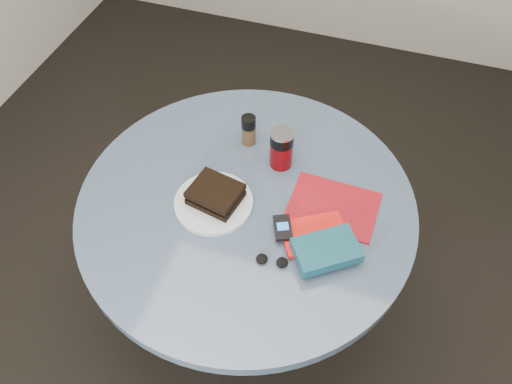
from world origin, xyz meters
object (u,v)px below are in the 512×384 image
(plate, at_px, (214,203))
(mp3_player, at_px, (283,228))
(sandwich, at_px, (215,194))
(headphones, at_px, (272,261))
(magazine, at_px, (333,206))
(novel, at_px, (326,250))
(table, at_px, (247,231))
(soda_can, at_px, (281,149))
(pepper_grinder, at_px, (249,130))
(red_book, at_px, (314,234))

(plate, relative_size, mp3_player, 2.45)
(sandwich, xyz_separation_m, headphones, (0.22, -0.14, -0.03))
(sandwich, height_order, headphones, sandwich)
(plate, height_order, headphones, headphones)
(magazine, distance_m, mp3_player, 0.18)
(novel, height_order, mp3_player, novel)
(table, height_order, sandwich, sandwich)
(headphones, bearing_deg, soda_can, 102.81)
(pepper_grinder, bearing_deg, sandwich, -92.44)
(sandwich, relative_size, pepper_grinder, 1.51)
(pepper_grinder, bearing_deg, red_book, -45.05)
(soda_can, relative_size, mp3_player, 1.44)
(table, relative_size, red_book, 5.64)
(soda_can, distance_m, red_book, 0.29)
(pepper_grinder, bearing_deg, soda_can, -25.08)
(plate, relative_size, novel, 1.36)
(table, bearing_deg, mp3_player, -30.51)
(red_book, height_order, headphones, red_book)
(sandwich, height_order, mp3_player, sandwich)
(sandwich, distance_m, novel, 0.36)
(plate, bearing_deg, novel, -11.71)
(magazine, bearing_deg, soda_can, 151.07)
(table, distance_m, pepper_grinder, 0.32)
(soda_can, xyz_separation_m, mp3_player, (0.08, -0.25, -0.04))
(novel, bearing_deg, mp3_player, 127.90)
(red_book, xyz_separation_m, mp3_player, (-0.09, -0.02, 0.01))
(pepper_grinder, bearing_deg, novel, -45.93)
(plate, distance_m, magazine, 0.35)
(table, xyz_separation_m, magazine, (0.25, 0.06, 0.17))
(table, bearing_deg, magazine, 12.69)
(soda_can, bearing_deg, table, -107.73)
(pepper_grinder, distance_m, mp3_player, 0.37)
(sandwich, relative_size, mp3_player, 1.69)
(red_book, distance_m, headphones, 0.14)
(headphones, bearing_deg, table, 126.90)
(red_book, bearing_deg, pepper_grinder, 104.35)
(pepper_grinder, bearing_deg, mp3_player, -56.49)
(mp3_player, bearing_deg, soda_can, 107.62)
(soda_can, bearing_deg, novel, -53.80)
(table, distance_m, headphones, 0.28)
(magazine, bearing_deg, pepper_grinder, 153.16)
(soda_can, xyz_separation_m, novel, (0.21, -0.29, -0.03))
(table, height_order, magazine, magazine)
(plate, height_order, novel, novel)
(sandwich, xyz_separation_m, pepper_grinder, (0.01, 0.26, 0.01))
(plate, bearing_deg, headphones, -31.27)
(novel, distance_m, headphones, 0.15)
(headphones, bearing_deg, mp3_player, 90.10)
(table, distance_m, mp3_player, 0.24)
(pepper_grinder, xyz_separation_m, magazine, (0.32, -0.17, -0.05))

